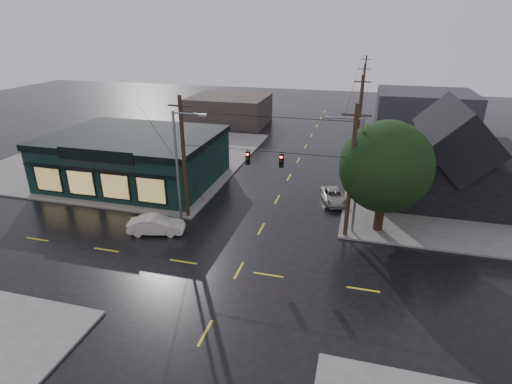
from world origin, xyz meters
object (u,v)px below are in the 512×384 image
(utility_pole_nw, at_px, (188,217))
(corner_tree, at_px, (386,167))
(suv_silver, at_px, (333,196))
(utility_pole_ne, at_px, (345,236))
(sedan_cream, at_px, (156,225))

(utility_pole_nw, bearing_deg, corner_tree, 5.86)
(corner_tree, bearing_deg, suv_silver, 129.49)
(suv_silver, bearing_deg, corner_tree, -66.12)
(utility_pole_ne, bearing_deg, corner_tree, 33.16)
(sedan_cream, distance_m, suv_silver, 15.92)
(sedan_cream, bearing_deg, suv_silver, -67.74)
(sedan_cream, bearing_deg, corner_tree, -88.17)
(corner_tree, height_order, utility_pole_nw, corner_tree)
(sedan_cream, bearing_deg, utility_pole_ne, -91.48)
(corner_tree, distance_m, utility_pole_ne, 6.06)
(sedan_cream, xyz_separation_m, suv_silver, (12.76, 9.51, -0.12))
(utility_pole_ne, bearing_deg, sedan_cream, -167.04)
(utility_pole_ne, bearing_deg, suv_silver, 102.83)
(utility_pole_ne, xyz_separation_m, suv_silver, (-1.42, 6.25, 0.58))
(utility_pole_ne, xyz_separation_m, sedan_cream, (-14.19, -3.27, 0.70))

